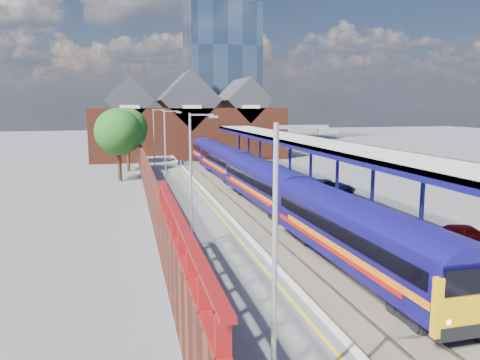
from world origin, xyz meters
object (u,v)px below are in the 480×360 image
(lamp_post_a, at_px, (281,257))
(parked_car_dark, at_px, (326,187))
(parked_car_red, at_px, (467,235))
(lamp_post_c, at_px, (167,146))
(lamp_post_d, at_px, (155,135))
(platform_sign, at_px, (181,170))
(lamp_post_b, at_px, (193,172))
(train, at_px, (241,168))
(parked_car_blue, at_px, (328,187))

(lamp_post_a, xyz_separation_m, parked_car_dark, (12.91, 26.28, -3.40))
(lamp_post_a, relative_size, parked_car_red, 1.94)
(lamp_post_c, relative_size, lamp_post_d, 1.00)
(platform_sign, bearing_deg, lamp_post_b, -94.33)
(train, bearing_deg, platform_sign, -149.47)
(train, xyz_separation_m, lamp_post_b, (-7.86, -21.83, 2.87))
(platform_sign, distance_m, parked_car_red, 24.78)
(lamp_post_c, height_order, lamp_post_d, same)
(lamp_post_a, bearing_deg, parked_car_dark, 63.83)
(lamp_post_b, relative_size, parked_car_blue, 1.52)
(parked_car_dark, bearing_deg, train, 12.81)
(train, relative_size, lamp_post_b, 9.42)
(platform_sign, bearing_deg, parked_car_dark, -26.36)
(train, distance_m, parked_car_blue, 11.08)
(parked_car_blue, bearing_deg, parked_car_red, -173.48)
(lamp_post_b, height_order, parked_car_red, lamp_post_b)
(train, xyz_separation_m, lamp_post_a, (-7.86, -35.83, 2.87))
(lamp_post_c, xyz_separation_m, parked_car_dark, (12.91, -3.72, -3.40))
(lamp_post_a, height_order, parked_car_dark, lamp_post_a)
(lamp_post_c, relative_size, parked_car_dark, 1.71)
(lamp_post_c, height_order, platform_sign, lamp_post_c)
(lamp_post_b, distance_m, lamp_post_d, 32.00)
(lamp_post_c, bearing_deg, parked_car_dark, -16.09)
(parked_car_red, distance_m, parked_car_dark, 15.64)
(parked_car_dark, bearing_deg, lamp_post_c, 58.83)
(train, bearing_deg, parked_car_blue, -62.73)
(parked_car_red, height_order, parked_car_blue, parked_car_blue)
(lamp_post_d, bearing_deg, parked_car_red, -68.49)
(parked_car_dark, bearing_deg, platform_sign, 48.56)
(lamp_post_c, relative_size, parked_car_red, 1.94)
(lamp_post_b, xyz_separation_m, lamp_post_d, (0.00, 32.00, 0.00))
(lamp_post_b, xyz_separation_m, parked_car_dark, (12.91, 12.28, -3.40))
(lamp_post_c, relative_size, platform_sign, 2.80)
(parked_car_red, distance_m, parked_car_blue, 15.35)
(lamp_post_b, height_order, parked_car_dark, lamp_post_b)
(platform_sign, bearing_deg, parked_car_red, -59.50)
(platform_sign, relative_size, parked_car_red, 0.69)
(train, xyz_separation_m, parked_car_dark, (5.06, -9.55, -0.53))
(lamp_post_d, height_order, platform_sign, lamp_post_d)
(lamp_post_a, distance_m, parked_car_red, 17.87)
(parked_car_red, bearing_deg, platform_sign, 47.25)
(lamp_post_b, height_order, platform_sign, lamp_post_b)
(lamp_post_a, relative_size, lamp_post_d, 1.00)
(parked_car_dark, relative_size, parked_car_blue, 0.89)
(train, relative_size, lamp_post_a, 9.42)
(parked_car_red, bearing_deg, lamp_post_d, 38.26)
(train, distance_m, parked_car_red, 25.89)
(lamp_post_c, height_order, parked_car_dark, lamp_post_c)
(train, xyz_separation_m, lamp_post_c, (-7.86, -5.83, 2.87))
(lamp_post_a, bearing_deg, train, 77.63)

